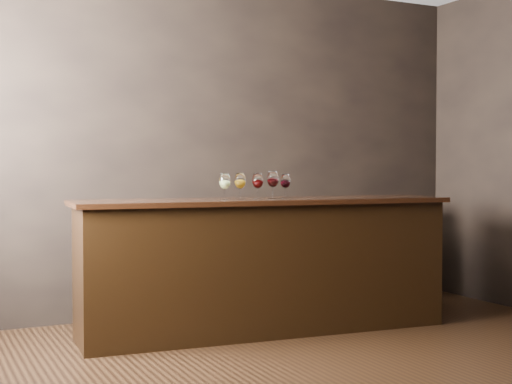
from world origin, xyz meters
name	(u,v)px	position (x,y,z in m)	size (l,w,h in m)	color
room_shell	(302,60)	(-0.23, 0.11, 1.81)	(5.02, 4.52, 2.81)	black
bar_counter	(265,268)	(0.16, 1.37, 0.48)	(2.71, 0.59, 0.95)	black
bar_top	(265,201)	(0.16, 1.37, 0.97)	(2.80, 0.65, 0.04)	black
back_bar_shelf	(268,255)	(0.53, 2.03, 0.47)	(2.63, 0.40, 0.95)	black
glass_white	(225,182)	(-0.17, 1.34, 1.11)	(0.08, 0.08, 0.19)	white
glass_amber	(240,181)	(-0.04, 1.36, 1.12)	(0.08, 0.08, 0.19)	white
glass_red_a	(258,181)	(0.09, 1.34, 1.12)	(0.08, 0.08, 0.19)	white
glass_red_b	(273,180)	(0.23, 1.38, 1.13)	(0.09, 0.09, 0.21)	white
glass_red_c	(285,182)	(0.36, 1.41, 1.11)	(0.08, 0.08, 0.18)	white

